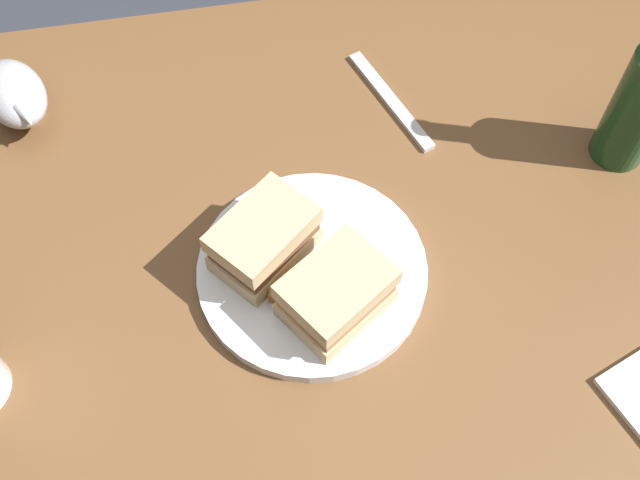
{
  "coord_description": "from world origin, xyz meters",
  "views": [
    {
      "loc": [
        0.09,
        0.44,
        1.52
      ],
      "look_at": [
        0.01,
        0.03,
        0.81
      ],
      "focal_mm": 42.4,
      "sensor_mm": 36.0,
      "label": 1
    }
  ],
  "objects_px": {
    "plate": "(312,271)",
    "gravy_boat": "(15,95)",
    "fork": "(391,100)",
    "sandwich_half_left": "(264,239)",
    "sandwich_half_right": "(336,293)"
  },
  "relations": [
    {
      "from": "plate",
      "to": "gravy_boat",
      "type": "height_order",
      "value": "gravy_boat"
    },
    {
      "from": "gravy_boat",
      "to": "fork",
      "type": "distance_m",
      "value": 0.46
    },
    {
      "from": "sandwich_half_left",
      "to": "gravy_boat",
      "type": "height_order",
      "value": "sandwich_half_left"
    },
    {
      "from": "sandwich_half_left",
      "to": "sandwich_half_right",
      "type": "relative_size",
      "value": 0.99
    },
    {
      "from": "sandwich_half_right",
      "to": "fork",
      "type": "xyz_separation_m",
      "value": [
        -0.13,
        -0.28,
        -0.04
      ]
    },
    {
      "from": "sandwich_half_left",
      "to": "sandwich_half_right",
      "type": "xyz_separation_m",
      "value": [
        -0.06,
        0.08,
        -0.0
      ]
    },
    {
      "from": "sandwich_half_right",
      "to": "fork",
      "type": "bearing_deg",
      "value": -114.14
    },
    {
      "from": "sandwich_half_right",
      "to": "fork",
      "type": "relative_size",
      "value": 0.74
    },
    {
      "from": "plate",
      "to": "sandwich_half_left",
      "type": "height_order",
      "value": "sandwich_half_left"
    },
    {
      "from": "sandwich_half_left",
      "to": "fork",
      "type": "bearing_deg",
      "value": -133.0
    },
    {
      "from": "gravy_boat",
      "to": "fork",
      "type": "bearing_deg",
      "value": 172.68
    },
    {
      "from": "plate",
      "to": "sandwich_half_left",
      "type": "relative_size",
      "value": 1.93
    },
    {
      "from": "sandwich_half_left",
      "to": "fork",
      "type": "xyz_separation_m",
      "value": [
        -0.19,
        -0.2,
        -0.05
      ]
    },
    {
      "from": "sandwich_half_left",
      "to": "gravy_boat",
      "type": "distance_m",
      "value": 0.38
    },
    {
      "from": "sandwich_half_left",
      "to": "fork",
      "type": "relative_size",
      "value": 0.73
    }
  ]
}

